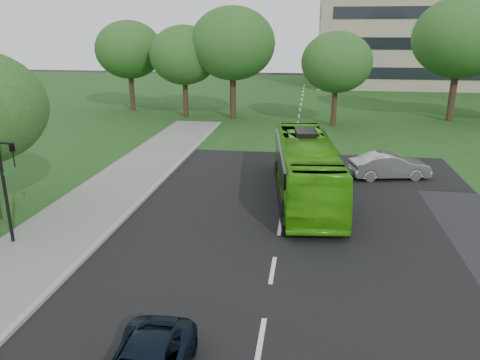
{
  "coord_description": "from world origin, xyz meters",
  "views": [
    {
      "loc": [
        1.06,
        -16.99,
        8.22
      ],
      "look_at": [
        -2.0,
        3.41,
        1.6
      ],
      "focal_mm": 35.0,
      "sensor_mm": 36.0,
      "label": 1
    }
  ],
  "objects": [
    {
      "name": "ground",
      "position": [
        0.0,
        0.0,
        0.0
      ],
      "size": [
        160.0,
        160.0,
        0.0
      ],
      "primitive_type": "plane",
      "color": "black",
      "rests_on": "ground"
    },
    {
      "name": "street_surfaces",
      "position": [
        -0.38,
        22.75,
        0.03
      ],
      "size": [
        120.0,
        120.0,
        0.15
      ],
      "color": "black",
      "rests_on": "ground"
    },
    {
      "name": "office_building",
      "position": [
        21.96,
        61.96,
        12.5
      ],
      "size": [
        40.1,
        20.1,
        25.0
      ],
      "color": "#9D9479",
      "rests_on": "ground"
    },
    {
      "name": "tree_park_a",
      "position": [
        -11.12,
        27.98,
        5.94
      ],
      "size": [
        6.59,
        6.59,
        8.76
      ],
      "color": "black",
      "rests_on": "ground"
    },
    {
      "name": "tree_park_b",
      "position": [
        -6.35,
        27.79,
        7.03
      ],
      "size": [
        7.95,
        7.95,
        10.42
      ],
      "color": "black",
      "rests_on": "ground"
    },
    {
      "name": "tree_park_c",
      "position": [
        3.19,
        25.6,
        5.56
      ],
      "size": [
        6.17,
        6.17,
        8.19
      ],
      "color": "black",
      "rests_on": "ground"
    },
    {
      "name": "tree_park_d",
      "position": [
        14.18,
        29.49,
        7.58
      ],
      "size": [
        8.47,
        8.47,
        11.19
      ],
      "color": "black",
      "rests_on": "ground"
    },
    {
      "name": "tree_park_f",
      "position": [
        -17.77,
        30.93,
        6.29
      ],
      "size": [
        6.93,
        6.93,
        9.25
      ],
      "color": "black",
      "rests_on": "ground"
    },
    {
      "name": "bus",
      "position": [
        1.0,
        5.95,
        1.54
      ],
      "size": [
        3.82,
        11.3,
        3.08
      ],
      "primitive_type": "imported",
      "rotation": [
        0.0,
        0.0,
        0.11
      ],
      "color": "#41AC11",
      "rests_on": "ground"
    },
    {
      "name": "sedan",
      "position": [
        5.77,
        10.0,
        0.74
      ],
      "size": [
        4.73,
        2.53,
        1.48
      ],
      "primitive_type": "imported",
      "rotation": [
        0.0,
        0.0,
        1.79
      ],
      "color": "#AAABAF",
      "rests_on": "ground"
    },
    {
      "name": "traffic_light",
      "position": [
        -10.35,
        -1.42,
        2.73
      ],
      "size": [
        0.75,
        0.23,
        4.65
      ],
      "rotation": [
        0.0,
        0.0,
        -0.34
      ],
      "color": "black",
      "rests_on": "ground"
    }
  ]
}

